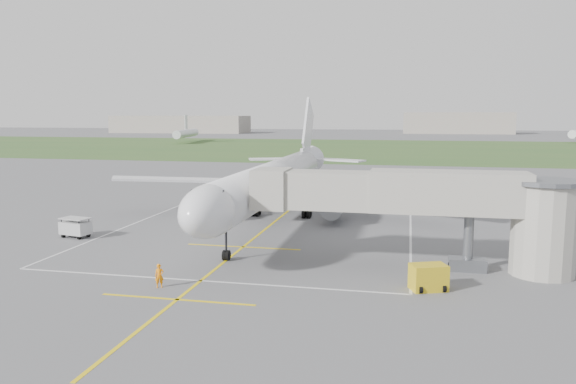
% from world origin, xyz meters
% --- Properties ---
extents(ground, '(700.00, 700.00, 0.00)m').
position_xyz_m(ground, '(0.00, 0.00, 0.00)').
color(ground, '#535255').
rests_on(ground, ground).
extents(grass_strip, '(700.00, 120.00, 0.02)m').
position_xyz_m(grass_strip, '(0.00, 130.00, 0.01)').
color(grass_strip, '#325525').
rests_on(grass_strip, ground).
extents(apron_markings, '(28.20, 60.00, 0.01)m').
position_xyz_m(apron_markings, '(0.00, -5.82, 0.01)').
color(apron_markings, yellow).
rests_on(apron_markings, ground).
extents(airliner, '(38.93, 46.75, 13.52)m').
position_xyz_m(airliner, '(-0.00, 0.75, 4.39)').
color(airliner, silver).
rests_on(airliner, ground).
extents(jet_bridge, '(23.40, 5.00, 7.20)m').
position_xyz_m(jet_bridge, '(15.72, -13.50, 4.74)').
color(jet_bridge, '#9D9A8E').
rests_on(jet_bridge, ground).
extents(gpu_unit, '(2.62, 2.21, 1.68)m').
position_xyz_m(gpu_unit, '(15.09, -18.79, 0.83)').
color(gpu_unit, gold).
rests_on(gpu_unit, ground).
extents(baggage_cart, '(2.87, 2.05, 1.82)m').
position_xyz_m(baggage_cart, '(-16.14, -9.62, 0.93)').
color(baggage_cart, '#B2B2B2').
rests_on(baggage_cart, ground).
extents(ramp_worker_nose, '(0.68, 0.59, 1.57)m').
position_xyz_m(ramp_worker_nose, '(-2.09, -21.97, 0.79)').
color(ramp_worker_nose, orange).
rests_on(ramp_worker_nose, ground).
extents(ramp_worker_wing, '(1.11, 1.03, 1.82)m').
position_xyz_m(ramp_worker_wing, '(-6.93, 0.48, 0.91)').
color(ramp_worker_wing, orange).
rests_on(ramp_worker_wing, ground).
extents(distant_hangars, '(345.00, 49.00, 12.00)m').
position_xyz_m(distant_hangars, '(-16.15, 265.19, 5.17)').
color(distant_hangars, gray).
rests_on(distant_hangars, ground).
extents(distant_aircraft, '(164.91, 66.10, 8.85)m').
position_xyz_m(distant_aircraft, '(3.33, 172.72, 3.59)').
color(distant_aircraft, silver).
rests_on(distant_aircraft, ground).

